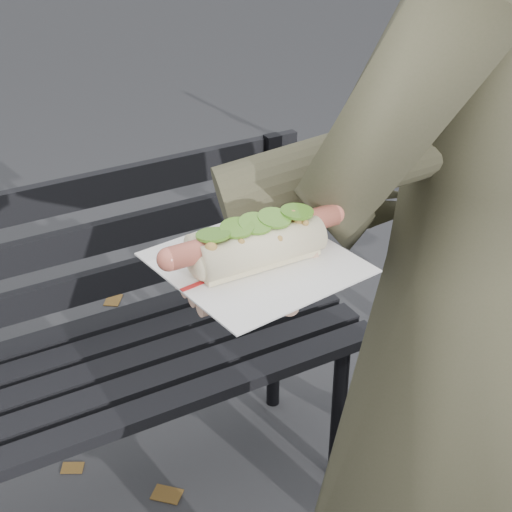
{
  "coord_description": "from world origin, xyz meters",
  "views": [
    {
      "loc": [
        -0.33,
        -0.62,
        1.63
      ],
      "look_at": [
        0.02,
        0.01,
        1.21
      ],
      "focal_mm": 55.0,
      "sensor_mm": 36.0,
      "label": 1
    }
  ],
  "objects": [
    {
      "name": "person",
      "position": [
        0.43,
        0.08,
        0.95
      ],
      "size": [
        0.76,
        0.56,
        1.91
      ],
      "primitive_type": "imported",
      "rotation": [
        0.0,
        0.0,
        3.3
      ],
      "color": "#45452E",
      "rests_on": "ground"
    },
    {
      "name": "park_bench",
      "position": [
        -0.06,
        0.88,
        0.52
      ],
      "size": [
        1.5,
        0.44,
        0.88
      ],
      "color": "black",
      "rests_on": "ground"
    },
    {
      "name": "held_hotdog",
      "position": [
        0.22,
        0.06,
        1.24
      ],
      "size": [
        0.64,
        0.3,
        0.2
      ],
      "color": "#45452E"
    }
  ]
}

